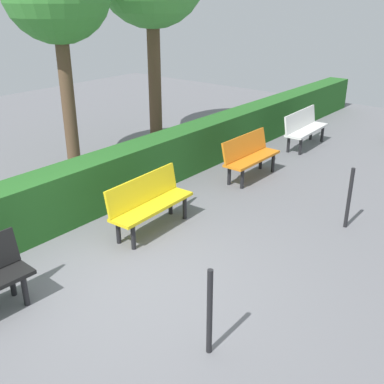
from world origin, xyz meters
name	(u,v)px	position (x,y,z in m)	size (l,w,h in m)	color
ground_plane	(127,281)	(0.00, 0.00, 0.00)	(24.14, 24.14, 0.00)	slate
bench_white	(304,127)	(-6.71, -0.88, 0.48)	(1.60, 0.51, 0.86)	white
bench_orange	(249,155)	(-4.13, -0.78, 0.48)	(1.45, 0.47, 0.86)	orange
bench_yellow	(149,201)	(-1.24, -0.78, 0.48)	(1.55, 0.53, 0.86)	yellow
hedge_row	(98,183)	(-1.26, -1.99, 0.46)	(20.14, 0.59, 0.92)	#266023
railing_post_mid	(349,198)	(-3.25, 1.60, 0.50)	(0.06, 0.06, 1.00)	black
railing_post_far	(210,312)	(0.36, 1.60, 0.50)	(0.06, 0.06, 1.00)	black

